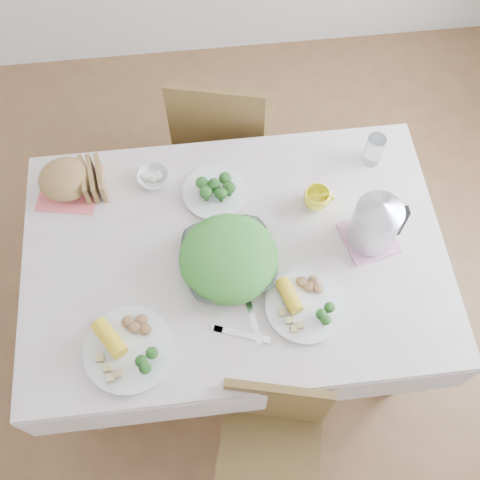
{
  "coord_description": "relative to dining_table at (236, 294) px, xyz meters",
  "views": [
    {
      "loc": [
        -0.08,
        -0.87,
        2.55
      ],
      "look_at": [
        0.02,
        0.02,
        0.82
      ],
      "focal_mm": 42.0,
      "sensor_mm": 36.0,
      "label": 1
    }
  ],
  "objects": [
    {
      "name": "dinner_plate_left",
      "position": [
        -0.38,
        -0.32,
        0.4
      ],
      "size": [
        0.36,
        0.36,
        0.02
      ],
      "primitive_type": "cylinder",
      "rotation": [
        0.0,
        0.0,
        0.24
      ],
      "color": "white",
      "rests_on": "tablecloth"
    },
    {
      "name": "glass_tumbler",
      "position": [
        0.56,
        0.34,
        0.45
      ],
      "size": [
        0.08,
        0.08,
        0.13
      ],
      "primitive_type": "cylinder",
      "rotation": [
        0.0,
        0.0,
        0.22
      ],
      "color": "white",
      "rests_on": "tablecloth"
    },
    {
      "name": "yellow_mug",
      "position": [
        0.32,
        0.17,
        0.43
      ],
      "size": [
        0.11,
        0.11,
        0.08
      ],
      "primitive_type": "imported",
      "rotation": [
        0.0,
        0.0,
        -0.12
      ],
      "color": "yellow",
      "rests_on": "tablecloth"
    },
    {
      "name": "fruit_bowl",
      "position": [
        -0.27,
        0.34,
        0.41
      ],
      "size": [
        0.13,
        0.13,
        0.04
      ],
      "primitive_type": "imported",
      "rotation": [
        0.0,
        0.0,
        0.07
      ],
      "color": "white",
      "rests_on": "tablecloth"
    },
    {
      "name": "dinner_plate_right",
      "position": [
        0.21,
        -0.23,
        0.4
      ],
      "size": [
        0.28,
        0.28,
        0.02
      ],
      "primitive_type": "cylinder",
      "rotation": [
        0.0,
        0.0,
        -0.04
      ],
      "color": "white",
      "rests_on": "tablecloth"
    },
    {
      "name": "floor",
      "position": [
        0.0,
        0.0,
        -0.38
      ],
      "size": [
        3.6,
        3.6,
        0.0
      ],
      "primitive_type": "plane",
      "color": "brown",
      "rests_on": "ground"
    },
    {
      "name": "napkin",
      "position": [
        -0.59,
        0.34,
        0.39
      ],
      "size": [
        0.26,
        0.26,
        0.0
      ],
      "primitive_type": "cube",
      "rotation": [
        0.0,
        0.0,
        -0.19
      ],
      "color": "#FC666C",
      "rests_on": "tablecloth"
    },
    {
      "name": "tablecloth",
      "position": [
        0.0,
        0.0,
        0.38
      ],
      "size": [
        1.5,
        1.0,
        0.01
      ],
      "primitive_type": "cube",
      "color": "beige",
      "rests_on": "dining_table"
    },
    {
      "name": "chair_far",
      "position": [
        0.03,
        0.8,
        0.09
      ],
      "size": [
        0.51,
        0.51,
        0.93
      ],
      "primitive_type": "cube",
      "rotation": [
        0.0,
        0.0,
        2.9
      ],
      "color": "brown",
      "rests_on": "floor"
    },
    {
      "name": "pink_tray",
      "position": [
        0.48,
        0.0,
        0.4
      ],
      "size": [
        0.21,
        0.21,
        0.01
      ],
      "primitive_type": "cube",
      "rotation": [
        0.0,
        0.0,
        0.22
      ],
      "color": "pink",
      "rests_on": "tablecloth"
    },
    {
      "name": "bread_loaf",
      "position": [
        -0.59,
        0.34,
        0.45
      ],
      "size": [
        0.25,
        0.24,
        0.12
      ],
      "primitive_type": "ellipsoid",
      "rotation": [
        0.0,
        0.0,
        0.38
      ],
      "color": "olive",
      "rests_on": "napkin"
    },
    {
      "name": "electric_kettle",
      "position": [
        0.48,
        0.0,
        0.51
      ],
      "size": [
        0.18,
        0.18,
        0.23
      ],
      "primitive_type": "cylinder",
      "rotation": [
        0.0,
        0.0,
        -0.12
      ],
      "color": "#B2B5BA",
      "rests_on": "pink_tray"
    },
    {
      "name": "broccoli_plate",
      "position": [
        -0.05,
        0.25,
        0.4
      ],
      "size": [
        0.31,
        0.31,
        0.02
      ],
      "primitive_type": "cylinder",
      "rotation": [
        0.0,
        0.0,
        0.33
      ],
      "color": "beige",
      "rests_on": "tablecloth"
    },
    {
      "name": "knife",
      "position": [
        -0.01,
        -0.3,
        0.39
      ],
      "size": [
        0.19,
        0.08,
        0.0
      ],
      "primitive_type": "cube",
      "rotation": [
        0.0,
        0.0,
        1.23
      ],
      "color": "silver",
      "rests_on": "tablecloth"
    },
    {
      "name": "dining_table",
      "position": [
        0.0,
        0.0,
        0.0
      ],
      "size": [
        1.4,
        0.9,
        0.75
      ],
      "primitive_type": "cube",
      "color": "brown",
      "rests_on": "floor"
    },
    {
      "name": "fork_left",
      "position": [
        0.03,
        -0.26,
        0.39
      ],
      "size": [
        0.04,
        0.18,
        0.0
      ],
      "primitive_type": "cube",
      "rotation": [
        0.0,
        0.0,
        0.12
      ],
      "color": "silver",
      "rests_on": "tablecloth"
    },
    {
      "name": "salad_bowl",
      "position": [
        -0.03,
        -0.05,
        0.43
      ],
      "size": [
        0.35,
        0.35,
        0.08
      ],
      "primitive_type": "imported",
      "rotation": [
        0.0,
        0.0,
        0.09
      ],
      "color": "white",
      "rests_on": "tablecloth"
    },
    {
      "name": "chair_near",
      "position": [
        0.05,
        -0.66,
        0.09
      ],
      "size": [
        0.44,
        0.44,
        0.81
      ],
      "primitive_type": "cube",
      "rotation": [
        0.0,
        0.0,
        -0.24
      ],
      "color": "brown",
      "rests_on": "floor"
    },
    {
      "name": "fork_right",
      "position": [
        0.23,
        -0.26,
        0.39
      ],
      "size": [
        0.16,
        0.18,
        0.0
      ],
      "primitive_type": "cube",
      "rotation": [
        0.0,
        0.0,
        -0.72
      ],
      "color": "silver",
      "rests_on": "tablecloth"
    }
  ]
}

